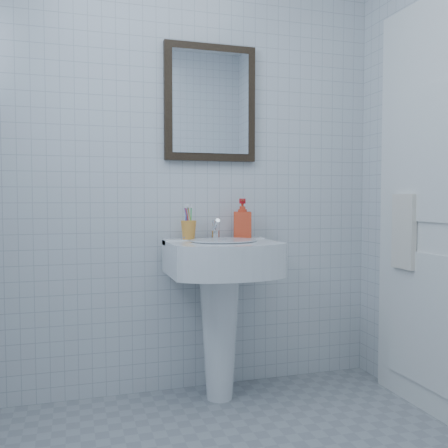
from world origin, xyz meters
name	(u,v)px	position (x,y,z in m)	size (l,w,h in m)	color
wall_back	(183,159)	(0.00, 1.20, 1.25)	(2.20, 0.02, 2.50)	silver
washbasin	(221,292)	(0.15, 0.99, 0.56)	(0.54, 0.40, 0.83)	white
faucet	(215,231)	(0.15, 1.08, 0.87)	(0.04, 0.09, 0.11)	silver
toothbrush_cup	(189,230)	(0.01, 1.09, 0.87)	(0.08, 0.08, 0.10)	orange
soap_dispenser	(242,218)	(0.30, 1.10, 0.93)	(0.09, 0.10, 0.21)	red
wall_mirror	(210,103)	(0.15, 1.18, 1.55)	(0.50, 0.04, 0.62)	black
bathroom_door	(434,206)	(1.08, 0.55, 1.00)	(0.04, 0.80, 2.00)	white
towel_ring	(408,196)	(1.06, 0.72, 1.05)	(0.18, 0.18, 0.01)	silver
hand_towel	(404,231)	(1.04, 0.72, 0.87)	(0.03, 0.16, 0.38)	white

